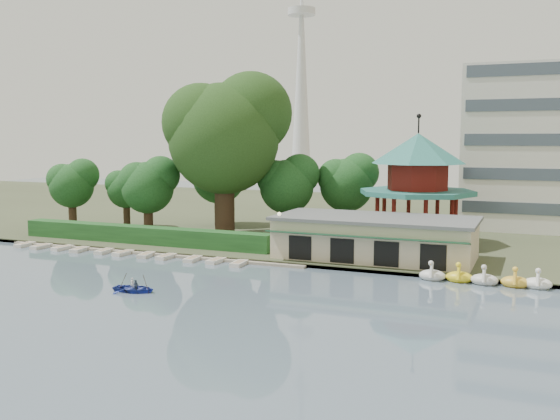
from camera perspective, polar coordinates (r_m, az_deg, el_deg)
The scene contains 14 objects.
ground_plane at distance 43.74m, azimuth -11.71°, elevation -8.95°, with size 220.00×220.00×0.00m, color slate.
shore at distance 90.67m, azimuth 7.11°, elevation -0.66°, with size 220.00×70.00×0.40m, color #424930.
embankment at distance 58.39m, azimuth -2.08°, elevation -4.72°, with size 220.00×0.60×0.30m, color gray.
dock at distance 64.17m, azimuth -11.93°, elevation -3.85°, with size 34.00×1.60×0.24m, color gray.
boathouse at distance 59.09m, azimuth 8.68°, elevation -2.47°, with size 18.60×9.39×3.90m.
pavilion at distance 67.88m, azimuth 12.45°, elevation 2.97°, with size 12.40×12.40×13.50m.
broadcast_tower at distance 188.06m, azimuth 1.97°, elevation 13.47°, with size 8.00×8.00×96.00m.
hedge at distance 68.34m, azimuth -12.46°, elevation -2.22°, with size 30.00×2.00×1.80m, color #1F5121.
lamp_post at distance 58.79m, azimuth -0.08°, elevation -1.48°, with size 0.36×0.36×4.28m.
big_tree at distance 70.93m, azimuth -4.95°, elevation 7.27°, with size 13.76×12.82×18.68m.
small_trees at distance 76.01m, azimuth -5.76°, elevation 2.72°, with size 39.50×16.59×10.35m.
swan_boats at distance 52.52m, azimuth 22.73°, elevation -6.25°, with size 17.65×2.02×1.92m.
moored_rowboats at distance 64.21m, azimuth -14.11°, elevation -3.85°, with size 26.90×2.68×0.36m.
rowboat_with_passengers at distance 48.93m, azimuth -13.20°, elevation -6.73°, with size 4.90×3.70×2.01m.
Camera 1 is at (23.95, -34.70, 11.66)m, focal length 40.00 mm.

